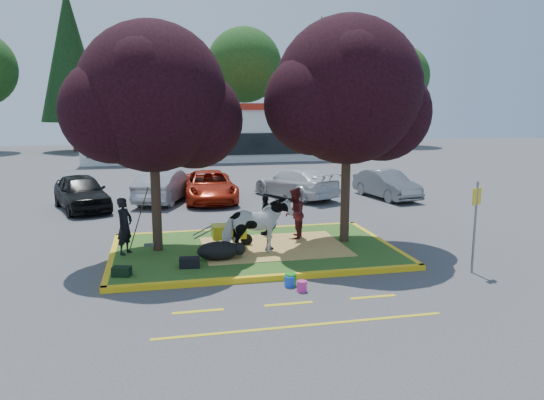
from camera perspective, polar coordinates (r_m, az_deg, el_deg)
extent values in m
plane|color=#424244|center=(15.88, -1.93, -5.69)|extent=(90.00, 90.00, 0.00)
cube|color=#26541A|center=(15.86, -1.93, -5.43)|extent=(8.00, 5.00, 0.15)
cube|color=yellow|center=(13.44, 0.10, -8.36)|extent=(8.30, 0.16, 0.15)
cube|color=yellow|center=(18.32, -3.40, -3.28)|extent=(8.30, 0.16, 0.15)
cube|color=yellow|center=(15.68, -16.84, -6.07)|extent=(0.16, 5.30, 0.15)
cube|color=yellow|center=(17.05, 11.73, -4.52)|extent=(0.16, 5.30, 0.15)
cube|color=tan|center=(15.95, 0.20, -5.03)|extent=(4.20, 3.00, 0.01)
cylinder|color=black|center=(15.61, -12.40, 0.99)|extent=(0.28, 0.28, 3.53)
sphere|color=black|center=(15.41, -12.79, 10.75)|extent=(4.20, 4.20, 4.20)
sphere|color=black|center=(15.66, -8.42, 8.57)|extent=(2.86, 2.86, 2.86)
sphere|color=black|center=(15.15, -16.76, 9.15)|extent=(2.86, 2.86, 2.86)
cylinder|color=black|center=(16.40, 7.92, 1.88)|extent=(0.28, 0.28, 3.70)
sphere|color=black|center=(16.23, 8.17, 11.60)|extent=(4.40, 4.40, 4.40)
sphere|color=black|center=(16.87, 11.77, 9.20)|extent=(2.99, 2.99, 2.99)
sphere|color=black|center=(15.59, 4.67, 10.27)|extent=(2.99, 2.99, 2.99)
cube|color=yellow|center=(11.69, -7.95, -11.78)|extent=(1.10, 0.12, 0.01)
cube|color=yellow|center=(11.99, 1.80, -11.11)|extent=(1.10, 0.12, 0.01)
cube|color=yellow|center=(12.60, 10.80, -10.21)|extent=(1.10, 0.12, 0.01)
cube|color=yellow|center=(10.92, 3.39, -13.35)|extent=(6.00, 0.10, 0.01)
cube|color=silver|center=(43.34, -6.12, 7.15)|extent=(20.00, 8.00, 4.00)
cube|color=#A32011|center=(43.27, -6.18, 9.99)|extent=(20.40, 8.40, 0.50)
cube|color=black|center=(39.36, -5.45, 5.97)|extent=(19.00, 0.10, 1.60)
cylinder|color=black|center=(52.57, -20.46, 7.07)|extent=(0.44, 0.44, 3.92)
cone|color=black|center=(52.69, -20.94, 14.38)|extent=(5.60, 5.60, 11.90)
cylinder|color=black|center=(53.59, -11.66, 7.11)|extent=(0.44, 0.44, 3.08)
sphere|color=#143811|center=(53.57, -11.87, 12.75)|extent=(6.16, 6.16, 6.16)
cylinder|color=black|center=(53.30, -2.95, 7.59)|extent=(0.44, 0.44, 3.64)
sphere|color=#143811|center=(53.36, -3.01, 14.30)|extent=(7.28, 7.28, 7.28)
cylinder|color=black|center=(55.66, 5.19, 7.61)|extent=(0.44, 0.44, 3.50)
cone|color=black|center=(55.70, 5.29, 13.78)|extent=(5.00, 5.00, 10.62)
cylinder|color=black|center=(57.67, 13.16, 7.34)|extent=(0.44, 0.44, 3.22)
sphere|color=#143811|center=(57.67, 13.39, 12.82)|extent=(6.44, 6.44, 6.44)
imported|color=silver|center=(14.97, -1.68, -2.86)|extent=(2.08, 1.28, 1.63)
ellipsoid|color=black|center=(14.68, -5.78, -5.44)|extent=(1.18, 0.67, 0.51)
imported|color=black|center=(15.61, -15.57, -2.71)|extent=(0.63, 0.71, 1.62)
imported|color=#4F161B|center=(16.73, 2.44, -1.49)|extent=(0.87, 0.96, 1.62)
imported|color=black|center=(17.23, -0.70, -1.62)|extent=(0.43, 0.81, 1.32)
cylinder|color=black|center=(16.07, -2.75, -4.29)|extent=(0.36, 0.08, 0.36)
cylinder|color=slate|center=(15.76, -5.82, -4.82)|extent=(0.04, 0.04, 0.26)
cylinder|color=slate|center=(16.17, -6.00, -4.42)|extent=(0.04, 0.04, 0.26)
cube|color=yellow|center=(15.92, -4.69, -3.35)|extent=(1.01, 0.63, 0.40)
cylinder|color=slate|center=(15.63, -7.29, -3.59)|extent=(0.64, 0.06, 0.33)
cylinder|color=slate|center=(16.05, -7.43, -3.22)|extent=(0.64, 0.06, 0.33)
cube|color=black|center=(14.12, -8.85, -6.67)|extent=(0.55, 0.34, 0.27)
cube|color=black|center=(13.82, -15.87, -7.40)|extent=(0.51, 0.39, 0.24)
cylinder|color=slate|center=(14.72, 20.97, -2.80)|extent=(0.06, 0.06, 2.42)
cube|color=yellow|center=(14.57, 21.18, 0.36)|extent=(0.32, 0.16, 0.44)
cylinder|color=#189517|center=(13.08, 2.00, -8.56)|extent=(0.34, 0.34, 0.30)
cylinder|color=#D62F90|center=(12.71, 3.23, -9.25)|extent=(0.31, 0.31, 0.26)
cylinder|color=blue|center=(13.01, 1.89, -8.74)|extent=(0.28, 0.28, 0.26)
imported|color=black|center=(23.48, -19.82, 0.81)|extent=(3.05, 4.68, 1.48)
imported|color=#9FA2A7|center=(24.38, -11.43, 1.55)|extent=(2.98, 4.75, 1.48)
imported|color=#AA230E|center=(24.27, -6.76, 1.50)|extent=(2.29, 4.90, 1.36)
imported|color=silver|center=(24.96, 2.54, 1.84)|extent=(3.79, 5.17, 1.39)
imported|color=slate|center=(25.34, 12.22, 1.64)|extent=(2.02, 4.12, 1.30)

